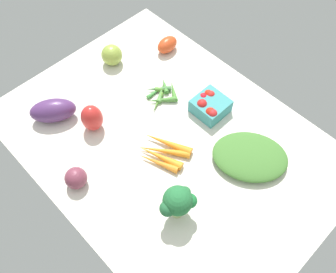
# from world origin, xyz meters

# --- Properties ---
(tablecloth) EXTENTS (1.04, 0.76, 0.02)m
(tablecloth) POSITION_xyz_m (0.00, 0.00, 0.01)
(tablecloth) COLOR silver
(tablecloth) RESTS_ON ground
(leafy_greens_clump) EXTENTS (0.29, 0.27, 0.04)m
(leafy_greens_clump) POSITION_xyz_m (0.22, 0.13, 0.04)
(leafy_greens_clump) COLOR #437730
(leafy_greens_clump) RESTS_ON tablecloth
(broccoli_head) EXTENTS (0.08, 0.10, 0.13)m
(broccoli_head) POSITION_xyz_m (0.19, -0.15, 0.10)
(broccoli_head) COLOR #A7BC77
(broccoli_head) RESTS_ON tablecloth
(roma_tomato) EXTENTS (0.06, 0.09, 0.05)m
(roma_tomato) POSITION_xyz_m (-0.29, 0.27, 0.05)
(roma_tomato) COLOR #D6461F
(roma_tomato) RESTS_ON tablecloth
(red_onion_center) EXTENTS (0.06, 0.06, 0.06)m
(red_onion_center) POSITION_xyz_m (-0.08, -0.29, 0.05)
(red_onion_center) COLOR brown
(red_onion_center) RESTS_ON tablecloth
(okra_pile) EXTENTS (0.12, 0.15, 0.02)m
(okra_pile) POSITION_xyz_m (-0.14, 0.11, 0.03)
(okra_pile) COLOR #43783E
(okra_pile) RESTS_ON tablecloth
(heirloom_tomato_green) EXTENTS (0.07, 0.07, 0.07)m
(heirloom_tomato_green) POSITION_xyz_m (-0.38, 0.09, 0.06)
(heirloom_tomato_green) COLOR #91AA40
(heirloom_tomato_green) RESTS_ON tablecloth
(berry_basket) EXTENTS (0.10, 0.10, 0.06)m
(berry_basket) POSITION_xyz_m (0.01, 0.18, 0.05)
(berry_basket) COLOR teal
(berry_basket) RESTS_ON tablecloth
(bell_pepper_red) EXTENTS (0.08, 0.08, 0.10)m
(bell_pepper_red) POSITION_xyz_m (-0.20, -0.14, 0.07)
(bell_pepper_red) COLOR red
(bell_pepper_red) RESTS_ON tablecloth
(carrot_bunch) EXTENTS (0.17, 0.14, 0.03)m
(carrot_bunch) POSITION_xyz_m (0.03, -0.05, 0.03)
(carrot_bunch) COLOR orange
(carrot_bunch) RESTS_ON tablecloth
(eggplant) EXTENTS (0.14, 0.16, 0.08)m
(eggplant) POSITION_xyz_m (-0.32, -0.20, 0.06)
(eggplant) COLOR #532F65
(eggplant) RESTS_ON tablecloth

